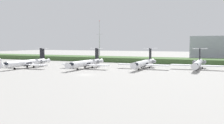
{
  "coord_description": "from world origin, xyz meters",
  "views": [
    {
      "loc": [
        44.1,
        -78.53,
        11.24
      ],
      "look_at": [
        0.0,
        24.07,
        3.0
      ],
      "focal_mm": 40.33,
      "sensor_mm": 36.0,
      "label": 1
    }
  ],
  "objects_px": {
    "regional_jet_third": "(87,63)",
    "regional_jet_fourth": "(144,63)",
    "regional_jet_fifth": "(198,64)",
    "regional_jet_second": "(28,63)",
    "antenna_mast": "(100,44)"
  },
  "relations": [
    {
      "from": "regional_jet_third",
      "to": "regional_jet_fourth",
      "type": "distance_m",
      "value": 25.92
    },
    {
      "from": "regional_jet_third",
      "to": "regional_jet_fourth",
      "type": "relative_size",
      "value": 1.0
    },
    {
      "from": "regional_jet_second",
      "to": "regional_jet_fourth",
      "type": "relative_size",
      "value": 1.0
    },
    {
      "from": "regional_jet_second",
      "to": "regional_jet_fifth",
      "type": "relative_size",
      "value": 1.0
    },
    {
      "from": "regional_jet_second",
      "to": "regional_jet_fifth",
      "type": "height_order",
      "value": "same"
    },
    {
      "from": "regional_jet_second",
      "to": "regional_jet_third",
      "type": "distance_m",
      "value": 27.32
    },
    {
      "from": "regional_jet_third",
      "to": "antenna_mast",
      "type": "height_order",
      "value": "antenna_mast"
    },
    {
      "from": "regional_jet_second",
      "to": "antenna_mast",
      "type": "xyz_separation_m",
      "value": [
        4.14,
        66.55,
        8.58
      ]
    },
    {
      "from": "regional_jet_second",
      "to": "antenna_mast",
      "type": "height_order",
      "value": "antenna_mast"
    },
    {
      "from": "regional_jet_fourth",
      "to": "regional_jet_fifth",
      "type": "bearing_deg",
      "value": 15.43
    },
    {
      "from": "regional_jet_third",
      "to": "antenna_mast",
      "type": "bearing_deg",
      "value": 110.63
    },
    {
      "from": "regional_jet_second",
      "to": "regional_jet_third",
      "type": "bearing_deg",
      "value": 19.37
    },
    {
      "from": "regional_jet_third",
      "to": "regional_jet_fifth",
      "type": "height_order",
      "value": "same"
    },
    {
      "from": "regional_jet_third",
      "to": "regional_jet_fifth",
      "type": "xyz_separation_m",
      "value": [
        46.45,
        15.62,
        0.0
      ]
    },
    {
      "from": "regional_jet_third",
      "to": "regional_jet_fourth",
      "type": "bearing_deg",
      "value": 21.41
    }
  ]
}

